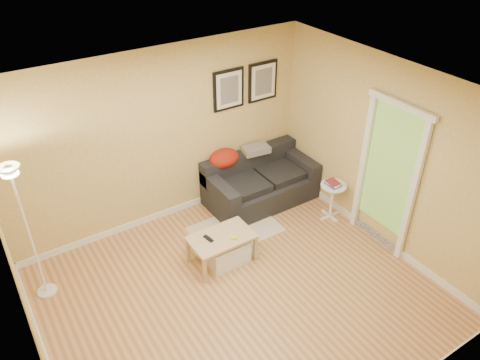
% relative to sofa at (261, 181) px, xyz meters
% --- Properties ---
extents(floor, '(4.50, 4.50, 0.00)m').
position_rel_sofa_xyz_m(floor, '(-1.38, -1.53, -0.38)').
color(floor, tan).
rests_on(floor, ground).
extents(ceiling, '(4.50, 4.50, 0.00)m').
position_rel_sofa_xyz_m(ceiling, '(-1.38, -1.53, 2.23)').
color(ceiling, white).
rests_on(ceiling, wall_back).
extents(wall_back, '(4.50, 0.00, 4.50)m').
position_rel_sofa_xyz_m(wall_back, '(-1.38, 0.47, 0.92)').
color(wall_back, '#DCC771').
rests_on(wall_back, ground).
extents(wall_front, '(4.50, 0.00, 4.50)m').
position_rel_sofa_xyz_m(wall_front, '(-1.38, -3.53, 0.92)').
color(wall_front, '#DCC771').
rests_on(wall_front, ground).
extents(wall_left, '(0.00, 4.00, 4.00)m').
position_rel_sofa_xyz_m(wall_left, '(-3.63, -1.53, 0.92)').
color(wall_left, '#DCC771').
rests_on(wall_left, ground).
extents(wall_right, '(0.00, 4.00, 4.00)m').
position_rel_sofa_xyz_m(wall_right, '(0.87, -1.53, 0.92)').
color(wall_right, '#DCC771').
rests_on(wall_right, ground).
extents(baseboard_back, '(4.50, 0.02, 0.10)m').
position_rel_sofa_xyz_m(baseboard_back, '(-1.38, 0.46, -0.33)').
color(baseboard_back, white).
rests_on(baseboard_back, ground).
extents(baseboard_right, '(0.02, 4.00, 0.10)m').
position_rel_sofa_xyz_m(baseboard_right, '(0.86, -1.53, -0.33)').
color(baseboard_right, white).
rests_on(baseboard_right, ground).
extents(sofa, '(1.70, 0.90, 0.75)m').
position_rel_sofa_xyz_m(sofa, '(0.00, 0.00, 0.00)').
color(sofa, black).
rests_on(sofa, ground).
extents(red_throw, '(0.48, 0.36, 0.28)m').
position_rel_sofa_xyz_m(red_throw, '(-0.47, 0.33, 0.40)').
color(red_throw, '#AA2C0F').
rests_on(red_throw, sofa).
extents(plaid_throw, '(0.45, 0.32, 0.10)m').
position_rel_sofa_xyz_m(plaid_throw, '(0.08, 0.27, 0.41)').
color(plaid_throw, tan).
rests_on(plaid_throw, sofa).
extents(framed_print_left, '(0.50, 0.04, 0.60)m').
position_rel_sofa_xyz_m(framed_print_left, '(-0.30, 0.45, 1.43)').
color(framed_print_left, black).
rests_on(framed_print_left, wall_back).
extents(framed_print_right, '(0.50, 0.04, 0.60)m').
position_rel_sofa_xyz_m(framed_print_right, '(0.30, 0.45, 1.43)').
color(framed_print_right, black).
rests_on(framed_print_right, wall_back).
extents(area_rug, '(1.25, 0.85, 0.01)m').
position_rel_sofa_xyz_m(area_rug, '(-0.74, -0.41, -0.37)').
color(area_rug, beige).
rests_on(area_rug, ground).
extents(green_runner, '(0.70, 0.50, 0.01)m').
position_rel_sofa_xyz_m(green_runner, '(-1.06, -0.78, -0.37)').
color(green_runner, '#668C4C').
rests_on(green_runner, ground).
extents(coffee_table, '(0.96, 0.74, 0.42)m').
position_rel_sofa_xyz_m(coffee_table, '(-1.24, -0.88, -0.16)').
color(coffee_table, tan).
rests_on(coffee_table, ground).
extents(remote_control, '(0.08, 0.17, 0.02)m').
position_rel_sofa_xyz_m(remote_control, '(-1.41, -0.83, 0.06)').
color(remote_control, black).
rests_on(remote_control, coffee_table).
extents(tape_roll, '(0.07, 0.07, 0.03)m').
position_rel_sofa_xyz_m(tape_roll, '(-1.13, -1.00, 0.06)').
color(tape_roll, yellow).
rests_on(tape_roll, coffee_table).
extents(storage_bin, '(0.56, 0.41, 0.35)m').
position_rel_sofa_xyz_m(storage_bin, '(-1.20, -0.92, -0.20)').
color(storage_bin, white).
rests_on(storage_bin, ground).
extents(side_table, '(0.38, 0.38, 0.58)m').
position_rel_sofa_xyz_m(side_table, '(0.64, -0.93, -0.08)').
color(side_table, white).
rests_on(side_table, ground).
extents(book_stack, '(0.22, 0.26, 0.07)m').
position_rel_sofa_xyz_m(book_stack, '(0.63, -0.93, 0.24)').
color(book_stack, '#305091').
rests_on(book_stack, side_table).
extents(floor_lamp, '(0.24, 0.24, 1.85)m').
position_rel_sofa_xyz_m(floor_lamp, '(-3.38, -0.18, 0.50)').
color(floor_lamp, white).
rests_on(floor_lamp, ground).
extents(doorway, '(0.12, 1.01, 2.13)m').
position_rel_sofa_xyz_m(doorway, '(0.82, -1.68, 0.65)').
color(doorway, white).
rests_on(doorway, ground).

